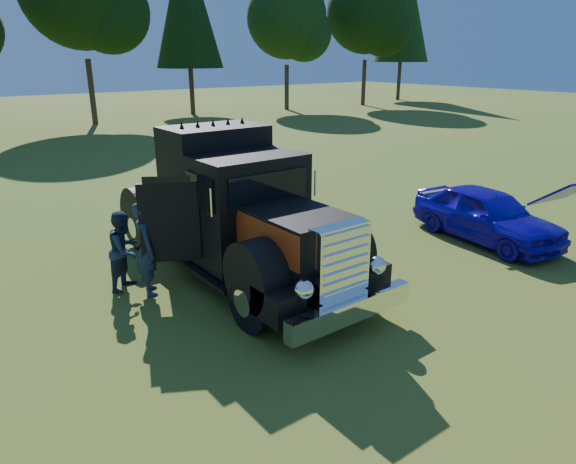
{
  "coord_description": "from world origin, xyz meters",
  "views": [
    {
      "loc": [
        -6.63,
        -5.54,
        4.38
      ],
      "look_at": [
        -1.03,
        1.89,
        1.15
      ],
      "focal_mm": 32.0,
      "sensor_mm": 36.0,
      "label": 1
    }
  ],
  "objects_px": {
    "diamond_t_truck": "(238,216)",
    "spectator_near": "(147,248)",
    "hotrod_coupe": "(487,214)",
    "spectator_far": "(125,250)"
  },
  "relations": [
    {
      "from": "hotrod_coupe",
      "to": "spectator_far",
      "type": "bearing_deg",
      "value": 161.81
    },
    {
      "from": "diamond_t_truck",
      "to": "spectator_far",
      "type": "xyz_separation_m",
      "value": [
        -2.1,
        0.81,
        -0.49
      ]
    },
    {
      "from": "diamond_t_truck",
      "to": "hotrod_coupe",
      "type": "height_order",
      "value": "diamond_t_truck"
    },
    {
      "from": "spectator_near",
      "to": "spectator_far",
      "type": "height_order",
      "value": "spectator_near"
    },
    {
      "from": "diamond_t_truck",
      "to": "spectator_near",
      "type": "bearing_deg",
      "value": 170.44
    },
    {
      "from": "diamond_t_truck",
      "to": "spectator_far",
      "type": "relative_size",
      "value": 4.54
    },
    {
      "from": "hotrod_coupe",
      "to": "spectator_near",
      "type": "bearing_deg",
      "value": 164.59
    },
    {
      "from": "diamond_t_truck",
      "to": "spectator_far",
      "type": "height_order",
      "value": "diamond_t_truck"
    },
    {
      "from": "hotrod_coupe",
      "to": "spectator_far",
      "type": "height_order",
      "value": "hotrod_coupe"
    },
    {
      "from": "hotrod_coupe",
      "to": "spectator_far",
      "type": "xyz_separation_m",
      "value": [
        -8.1,
        2.66,
        0.12
      ]
    }
  ]
}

